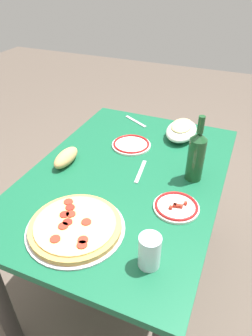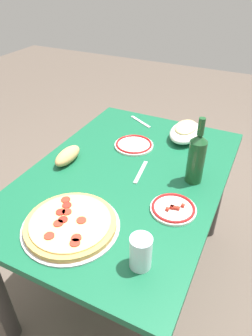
{
  "view_description": "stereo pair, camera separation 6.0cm",
  "coord_description": "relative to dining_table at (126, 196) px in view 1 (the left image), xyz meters",
  "views": [
    {
      "loc": [
        -0.99,
        -0.41,
        1.49
      ],
      "look_at": [
        0.0,
        0.0,
        0.74
      ],
      "focal_mm": 32.65,
      "sensor_mm": 36.0,
      "label": 1
    },
    {
      "loc": [
        -0.96,
        -0.47,
        1.49
      ],
      "look_at": [
        0.0,
        0.0,
        0.74
      ],
      "focal_mm": 32.65,
      "sensor_mm": 36.0,
      "label": 2
    }
  ],
  "objects": [
    {
      "name": "bread_loaf",
      "position": [
        -0.03,
        0.28,
        0.16
      ],
      "size": [
        0.17,
        0.07,
        0.06
      ],
      "primitive_type": "ellipsoid",
      "color": "tan",
      "rests_on": "dining_table"
    },
    {
      "name": "baked_pasta_dish",
      "position": [
        0.41,
        -0.14,
        0.17
      ],
      "size": [
        0.24,
        0.15,
        0.08
      ],
      "color": "white",
      "rests_on": "dining_table"
    },
    {
      "name": "fork_left",
      "position": [
        0.48,
        0.14,
        0.13
      ],
      "size": [
        0.1,
        0.16,
        0.0
      ],
      "primitive_type": "cube",
      "rotation": [
        0.0,
        0.0,
        1.05
      ],
      "color": "#B7B7BC",
      "rests_on": "dining_table"
    },
    {
      "name": "water_glass",
      "position": [
        -0.41,
        -0.25,
        0.19
      ],
      "size": [
        0.07,
        0.07,
        0.12
      ],
      "primitive_type": "cylinder",
      "color": "silver",
      "rests_on": "dining_table"
    },
    {
      "name": "dining_table",
      "position": [
        0.0,
        0.0,
        0.0
      ],
      "size": [
        1.17,
        0.81,
        0.71
      ],
      "color": "#145938",
      "rests_on": "ground"
    },
    {
      "name": "side_plate_far",
      "position": [
        0.23,
        0.07,
        0.14
      ],
      "size": [
        0.19,
        0.19,
        0.02
      ],
      "color": "white",
      "rests_on": "dining_table"
    },
    {
      "name": "pepperoni_pizza",
      "position": [
        -0.37,
        0.03,
        0.14
      ],
      "size": [
        0.34,
        0.34,
        0.03
      ],
      "color": "#B7B7BC",
      "rests_on": "dining_table"
    },
    {
      "name": "fork_right",
      "position": [
        0.04,
        -0.05,
        0.13
      ],
      "size": [
        0.17,
        0.04,
        0.0
      ],
      "primitive_type": "cube",
      "rotation": [
        0.0,
        0.0,
        0.13
      ],
      "color": "#B7B7BC",
      "rests_on": "dining_table"
    },
    {
      "name": "ground_plane",
      "position": [
        0.0,
        0.0,
        -0.58
      ],
      "size": [
        8.0,
        8.0,
        0.0
      ],
      "primitive_type": "plane",
      "color": "brown",
      "rests_on": "ground"
    },
    {
      "name": "side_plate_near",
      "position": [
        -0.13,
        -0.26,
        0.14
      ],
      "size": [
        0.17,
        0.17,
        0.02
      ],
      "color": "white",
      "rests_on": "dining_table"
    },
    {
      "name": "wine_bottle",
      "position": [
        0.08,
        -0.27,
        0.24
      ],
      "size": [
        0.07,
        0.07,
        0.29
      ],
      "color": "#194723",
      "rests_on": "dining_table"
    }
  ]
}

